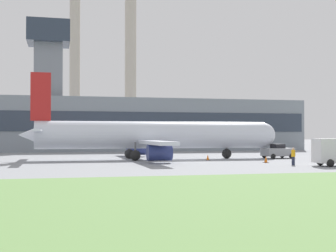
{
  "coord_description": "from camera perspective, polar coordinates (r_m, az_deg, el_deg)",
  "views": [
    {
      "loc": [
        -13.89,
        -48.94,
        2.85
      ],
      "look_at": [
        -1.3,
        3.8,
        3.86
      ],
      "focal_mm": 50.0,
      "sensor_mm": 36.0,
      "label": 1
    }
  ],
  "objects": [
    {
      "name": "ground_plane",
      "position": [
        50.96,
        2.42,
        -4.27
      ],
      "size": [
        400.0,
        400.0,
        0.0
      ],
      "primitive_type": "plane",
      "color": "gray"
    },
    {
      "name": "ground_crew_person",
      "position": [
        45.08,
        15.02,
        -3.58
      ],
      "size": [
        0.52,
        0.52,
        1.65
      ],
      "color": "#23283D",
      "rests_on": "ground_plane"
    },
    {
      "name": "traffic_cone_wingtip",
      "position": [
        48.54,
        11.84,
        -4.04
      ],
      "size": [
        0.51,
        0.51,
        0.68
      ],
      "color": "black",
      "rests_on": "ground_plane"
    },
    {
      "name": "traffic_cone_near_nose",
      "position": [
        52.51,
        4.87,
        -3.86
      ],
      "size": [
        0.48,
        0.48,
        0.63
      ],
      "color": "black",
      "rests_on": "ground_plane"
    },
    {
      "name": "airplane",
      "position": [
        53.81,
        -2.01,
        -1.2
      ],
      "size": [
        30.04,
        25.43,
        9.66
      ],
      "color": "silver",
      "rests_on": "ground_plane"
    },
    {
      "name": "pushback_tug",
      "position": [
        58.04,
        13.23,
        -3.08
      ],
      "size": [
        3.77,
        2.82,
        1.73
      ],
      "color": "gray",
      "rests_on": "ground_plane"
    },
    {
      "name": "terminal_building",
      "position": [
        84.42,
        -4.87,
        0.6
      ],
      "size": [
        60.98,
        11.55,
        22.37
      ],
      "color": "gray",
      "rests_on": "ground_plane"
    },
    {
      "name": "smokestack_left",
      "position": [
        114.0,
        -11.29,
        7.62
      ],
      "size": [
        2.84,
        2.84,
        39.8
      ],
      "color": "#B2A899",
      "rests_on": "ground_plane"
    },
    {
      "name": "smokestack_right",
      "position": [
        117.21,
        -4.58,
        7.83
      ],
      "size": [
        3.26,
        3.26,
        41.68
      ],
      "color": "#B2A899",
      "rests_on": "ground_plane"
    }
  ]
}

